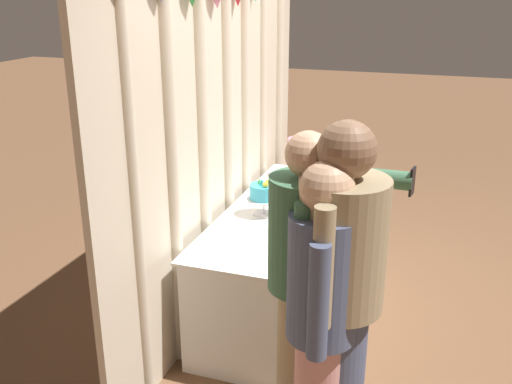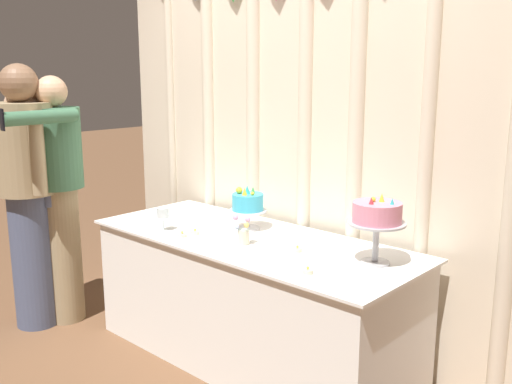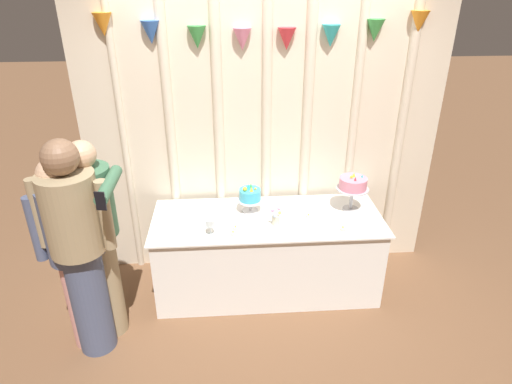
# 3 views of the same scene
# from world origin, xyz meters

# --- Properties ---
(ground_plane) EXTENTS (24.00, 24.00, 0.00)m
(ground_plane) POSITION_xyz_m (0.00, 0.00, 0.00)
(ground_plane) COLOR brown
(draped_curtain) EXTENTS (3.19, 0.16, 2.65)m
(draped_curtain) POSITION_xyz_m (0.01, 0.56, 1.38)
(draped_curtain) COLOR beige
(draped_curtain) RESTS_ON ground_plane
(cake_table) EXTENTS (1.98, 0.79, 0.74)m
(cake_table) POSITION_xyz_m (0.00, 0.10, 0.37)
(cake_table) COLOR white
(cake_table) RESTS_ON ground_plane
(cake_display_nearleft) EXTENTS (0.23, 0.23, 0.26)m
(cake_display_nearleft) POSITION_xyz_m (-0.14, 0.22, 0.89)
(cake_display_nearleft) COLOR silver
(cake_display_nearleft) RESTS_ON cake_table
(cake_display_nearright) EXTENTS (0.28, 0.28, 0.35)m
(cake_display_nearright) POSITION_xyz_m (0.75, 0.19, 0.98)
(cake_display_nearright) COLOR #B2B2B7
(cake_display_nearright) RESTS_ON cake_table
(wine_glass) EXTENTS (0.07, 0.07, 0.14)m
(wine_glass) POSITION_xyz_m (-0.48, -0.14, 0.84)
(wine_glass) COLOR silver
(wine_glass) RESTS_ON cake_table
(flower_vase) EXTENTS (0.09, 0.09, 0.17)m
(flower_vase) POSITION_xyz_m (0.06, -0.02, 0.81)
(flower_vase) COLOR beige
(flower_vase) RESTS_ON cake_table
(tealight_far_left) EXTENTS (0.05, 0.05, 0.04)m
(tealight_far_left) POSITION_xyz_m (-0.30, -0.15, 0.75)
(tealight_far_left) COLOR beige
(tealight_far_left) RESTS_ON cake_table
(tealight_near_left) EXTENTS (0.05, 0.05, 0.04)m
(tealight_near_left) POSITION_xyz_m (-0.28, -0.07, 0.75)
(tealight_near_left) COLOR beige
(tealight_near_left) RESTS_ON cake_table
(tealight_near_right) EXTENTS (0.05, 0.05, 0.04)m
(tealight_near_right) POSITION_xyz_m (0.35, 0.08, 0.75)
(tealight_near_right) COLOR beige
(tealight_near_right) RESTS_ON cake_table
(tealight_far_right) EXTENTS (0.05, 0.05, 0.04)m
(tealight_far_right) POSITION_xyz_m (0.60, -0.15, 0.75)
(tealight_far_right) COLOR beige
(tealight_far_right) RESTS_ON cake_table
(guest_man_dark_suit) EXTENTS (0.54, 0.42, 1.71)m
(guest_man_dark_suit) POSITION_xyz_m (-1.38, -0.52, 0.93)
(guest_man_dark_suit) COLOR #4C5675
(guest_man_dark_suit) RESTS_ON ground_plane
(guest_girl_blue_dress) EXTENTS (0.49, 0.62, 1.64)m
(guest_girl_blue_dress) POSITION_xyz_m (-1.31, -0.36, 0.90)
(guest_girl_blue_dress) COLOR #9E8966
(guest_girl_blue_dress) RESTS_ON ground_plane
(guest_man_pink_jacket) EXTENTS (0.47, 0.34, 1.57)m
(guest_man_pink_jacket) POSITION_xyz_m (-1.47, -0.47, 0.87)
(guest_man_pink_jacket) COLOR #D6938E
(guest_man_pink_jacket) RESTS_ON ground_plane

